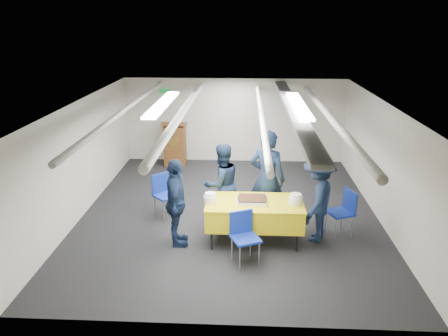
% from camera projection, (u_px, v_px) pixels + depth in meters
% --- Properties ---
extents(ground, '(7.00, 7.00, 0.00)m').
position_uv_depth(ground, '(230.00, 213.00, 9.07)').
color(ground, black).
rests_on(ground, ground).
extents(room_shell, '(6.00, 7.00, 2.30)m').
position_uv_depth(room_shell, '(235.00, 123.00, 8.86)').
color(room_shell, beige).
rests_on(room_shell, ground).
extents(serving_table, '(1.72, 0.92, 0.77)m').
position_uv_depth(serving_table, '(254.00, 213.00, 7.75)').
color(serving_table, black).
rests_on(serving_table, ground).
extents(sheet_cake, '(0.51, 0.40, 0.09)m').
position_uv_depth(sheet_cake, '(252.00, 200.00, 7.66)').
color(sheet_cake, white).
rests_on(sheet_cake, serving_table).
extents(plate_stack_left, '(0.23, 0.23, 0.17)m').
position_uv_depth(plate_stack_left, '(210.00, 198.00, 7.64)').
color(plate_stack_left, white).
rests_on(plate_stack_left, serving_table).
extents(plate_stack_right, '(0.24, 0.24, 0.18)m').
position_uv_depth(plate_stack_right, '(296.00, 199.00, 7.57)').
color(plate_stack_right, white).
rests_on(plate_stack_right, serving_table).
extents(podium, '(0.62, 0.53, 1.25)m').
position_uv_depth(podium, '(175.00, 143.00, 11.82)').
color(podium, brown).
rests_on(podium, ground).
extents(chair_near, '(0.55, 0.55, 0.87)m').
position_uv_depth(chair_near, '(244.00, 232.00, 7.12)').
color(chair_near, gray).
rests_on(chair_near, ground).
extents(chair_right, '(0.54, 0.54, 0.87)m').
position_uv_depth(chair_right, '(344.00, 208.00, 8.00)').
color(chair_right, gray).
rests_on(chair_right, ground).
extents(chair_left, '(0.59, 0.59, 0.87)m').
position_uv_depth(chair_left, '(163.00, 191.00, 8.81)').
color(chair_left, gray).
rests_on(chair_left, ground).
extents(sailor_a, '(0.81, 0.67, 1.89)m').
position_uv_depth(sailor_a, '(267.00, 179.00, 8.28)').
color(sailor_a, black).
rests_on(sailor_a, ground).
extents(sailor_b, '(0.98, 0.93, 1.60)m').
position_uv_depth(sailor_b, '(222.00, 184.00, 8.42)').
color(sailor_b, black).
rests_on(sailor_b, ground).
extents(sailor_c, '(0.50, 0.97, 1.59)m').
position_uv_depth(sailor_c, '(176.00, 203.00, 7.57)').
color(sailor_c, black).
rests_on(sailor_c, ground).
extents(sailor_d, '(0.97, 1.18, 1.59)m').
position_uv_depth(sailor_d, '(318.00, 199.00, 7.75)').
color(sailor_d, black).
rests_on(sailor_d, ground).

